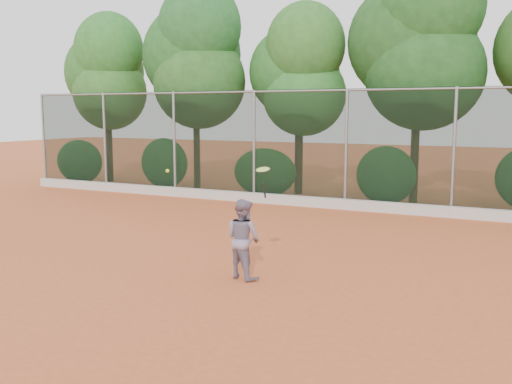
% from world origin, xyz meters
% --- Properties ---
extents(ground, '(80.00, 80.00, 0.00)m').
position_xyz_m(ground, '(0.00, 0.00, 0.00)').
color(ground, '#C5592E').
rests_on(ground, ground).
extents(concrete_curb, '(24.00, 0.20, 0.30)m').
position_xyz_m(concrete_curb, '(0.00, 6.82, 0.15)').
color(concrete_curb, '#BBB7AE').
rests_on(concrete_curb, ground).
extents(tennis_player, '(0.80, 0.70, 1.38)m').
position_xyz_m(tennis_player, '(0.56, -0.65, 0.69)').
color(tennis_player, gray).
rests_on(tennis_player, ground).
extents(chainlink_fence, '(24.09, 0.09, 3.50)m').
position_xyz_m(chainlink_fence, '(-0.00, 7.00, 1.86)').
color(chainlink_fence, black).
rests_on(chainlink_fence, ground).
extents(foliage_backdrop, '(23.70, 3.63, 7.55)m').
position_xyz_m(foliage_backdrop, '(-0.55, 8.98, 4.40)').
color(foliage_backdrop, '#432719').
rests_on(foliage_backdrop, ground).
extents(tennis_racket, '(0.27, 0.27, 0.53)m').
position_xyz_m(tennis_racket, '(0.98, -0.76, 1.86)').
color(tennis_racket, black).
rests_on(tennis_racket, ground).
extents(tennis_ball_in_flight, '(0.06, 0.06, 0.06)m').
position_xyz_m(tennis_ball_in_flight, '(-0.95, -0.67, 1.79)').
color(tennis_ball_in_flight, '#EBF638').
rests_on(tennis_ball_in_flight, ground).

